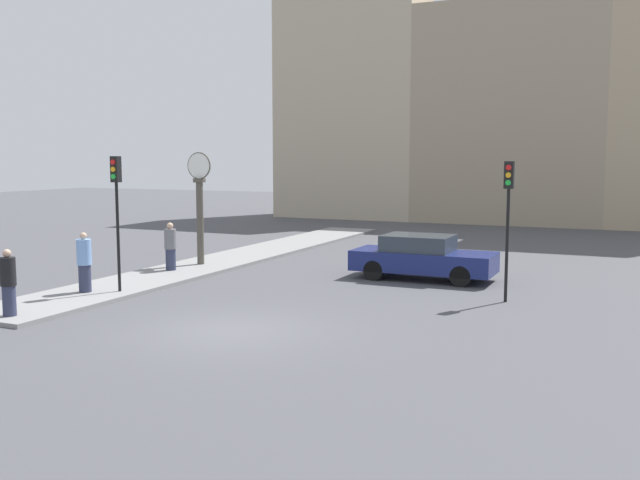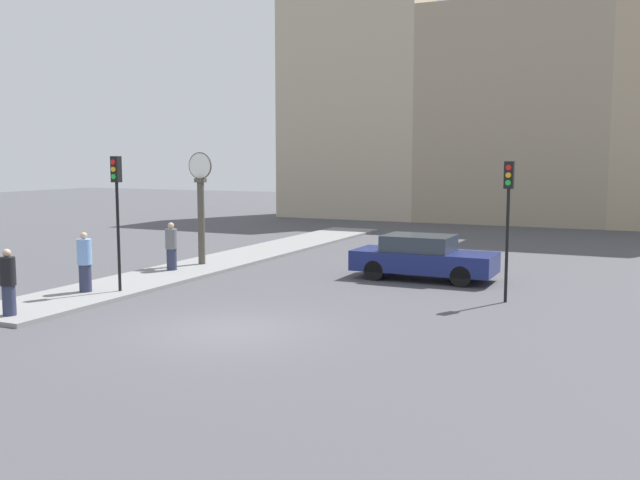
# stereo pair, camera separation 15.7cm
# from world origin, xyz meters

# --- Properties ---
(ground_plane) EXTENTS (120.00, 120.00, 0.00)m
(ground_plane) POSITION_xyz_m (0.00, 0.00, 0.00)
(ground_plane) COLOR #47474C
(sidewalk_corner) EXTENTS (2.72, 24.82, 0.12)m
(sidewalk_corner) POSITION_xyz_m (-6.03, 10.41, 0.06)
(sidewalk_corner) COLOR gray
(sidewalk_corner) RESTS_ON ground_plane
(building_row) EXTENTS (28.64, 5.00, 19.83)m
(building_row) POSITION_xyz_m (0.21, 31.34, 8.53)
(building_row) COLOR #B7A88E
(building_row) RESTS_ON ground_plane
(sedan_car) EXTENTS (4.70, 1.88, 1.49)m
(sedan_car) POSITION_xyz_m (2.11, 8.76, 0.75)
(sedan_car) COLOR navy
(sedan_car) RESTS_ON ground_plane
(traffic_light_near) EXTENTS (0.26, 0.24, 3.99)m
(traffic_light_near) POSITION_xyz_m (-5.29, 2.38, 2.96)
(traffic_light_near) COLOR black
(traffic_light_near) RESTS_ON sidewalk_corner
(traffic_light_far) EXTENTS (0.26, 0.24, 3.96)m
(traffic_light_far) POSITION_xyz_m (5.33, 6.12, 2.83)
(traffic_light_far) COLOR black
(traffic_light_far) RESTS_ON ground_plane
(street_clock) EXTENTS (0.99, 0.33, 4.14)m
(street_clock) POSITION_xyz_m (-6.16, 7.94, 2.33)
(street_clock) COLOR #4C473D
(street_clock) RESTS_ON sidewalk_corner
(pedestrian_black_jacket) EXTENTS (0.39, 0.39, 1.69)m
(pedestrian_black_jacket) POSITION_xyz_m (-5.59, -1.38, 0.95)
(pedestrian_black_jacket) COLOR #2D334C
(pedestrian_black_jacket) RESTS_ON sidewalk_corner
(pedestrian_blue_stripe) EXTENTS (0.42, 0.42, 1.77)m
(pedestrian_blue_stripe) POSITION_xyz_m (-6.14, 1.87, 0.99)
(pedestrian_blue_stripe) COLOR #2D334C
(pedestrian_blue_stripe) RESTS_ON sidewalk_corner
(pedestrian_grey_jacket) EXTENTS (0.42, 0.42, 1.68)m
(pedestrian_grey_jacket) POSITION_xyz_m (-6.31, 6.30, 0.94)
(pedestrian_grey_jacket) COLOR #2D334C
(pedestrian_grey_jacket) RESTS_ON sidewalk_corner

